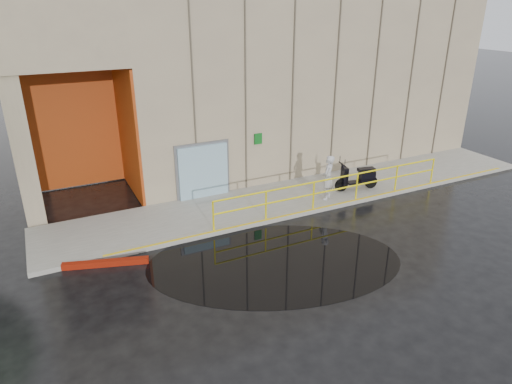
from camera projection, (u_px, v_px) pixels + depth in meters
ground at (274, 279)px, 12.42m from camera, size 120.00×120.00×0.00m
sidewalk at (309, 193)px, 17.75m from camera, size 20.00×3.00×0.15m
building at (260, 64)px, 21.95m from camera, size 20.00×10.17×8.00m
guardrail at (336, 190)px, 16.50m from camera, size 9.56×0.06×1.03m
person at (328, 178)px, 16.78m from camera, size 0.73×0.70×1.69m
scooter at (358, 171)px, 17.64m from camera, size 1.81×0.89×1.37m
red_curb at (106, 263)px, 13.01m from camera, size 2.35×0.88×0.18m
puddle at (275, 262)px, 13.26m from camera, size 8.48×6.75×0.01m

